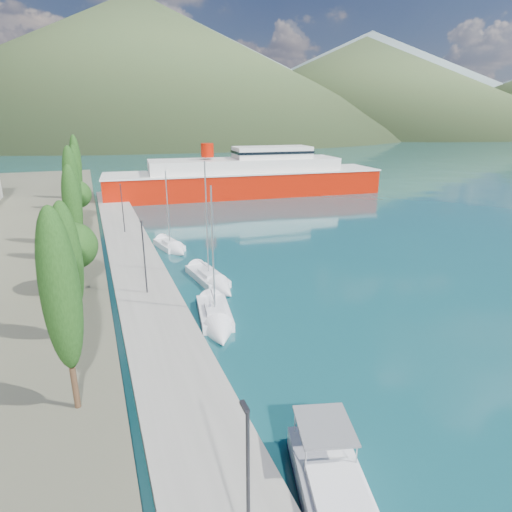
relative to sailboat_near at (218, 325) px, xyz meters
name	(u,v)px	position (x,y,z in m)	size (l,w,h in m)	color
ground	(131,167)	(4.91, 110.87, -0.30)	(1400.00, 1400.00, 0.00)	#12464E
quay	(134,261)	(-4.09, 16.87, 0.10)	(5.00, 88.00, 0.80)	gray
hills_far	(192,69)	(143.50, 609.60, 77.09)	(1480.00, 900.00, 180.00)	slate
hills_near	(212,75)	(102.95, 363.37, 48.88)	(1010.00, 520.00, 115.00)	#384928
tree_row	(74,201)	(-9.38, 22.94, 5.68)	(3.88, 64.04, 11.13)	#47301E
lamp_posts	(146,259)	(-4.09, 5.61, 3.78)	(0.15, 45.88, 6.06)	#2D2D33
sailboat_near	(218,325)	(0.00, 0.00, 0.00)	(3.51, 8.01, 11.13)	silver
sailboat_mid	(216,284)	(2.12, 7.80, -0.01)	(3.28, 8.51, 11.94)	silver
sailboat_far	(174,249)	(0.69, 19.90, -0.02)	(3.45, 6.97, 9.81)	silver
ferry	(246,178)	(21.08, 51.74, 2.90)	(53.79, 15.73, 10.53)	#AC1203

